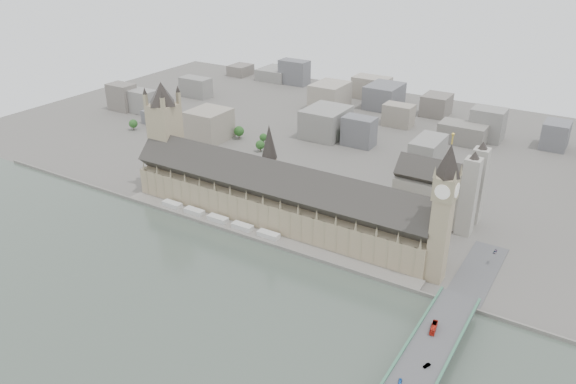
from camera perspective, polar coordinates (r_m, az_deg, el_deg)
The scene contains 17 objects.
ground at distance 451.24m, azimuth -2.56°, elevation -4.08°, with size 900.00×900.00×0.00m, color #595651.
river_thames at distance 352.62m, azimuth -18.28°, elevation -15.27°, with size 600.00×600.00×0.00m, color #3F4B42.
embankment_wall at distance 439.88m, azimuth -3.66°, elevation -4.73°, with size 600.00×1.50×3.00m, color slate.
river_terrace at distance 445.41m, azimuth -3.10°, elevation -4.38°, with size 270.00×15.00×2.00m, color slate.
terrace_tents at distance 465.60m, azimuth -7.14°, elevation -2.71°, with size 118.00×7.00×4.00m.
palace_of_westminster at distance 455.08m, azimuth -1.23°, elevation -0.55°, with size 265.00×40.73×55.44m.
elizabeth_tower at distance 379.31m, azimuth 15.53°, elevation -1.23°, with size 17.00×17.00×107.50m.
victoria_tower at distance 518.32m, azimuth -12.36°, elevation 6.08°, with size 30.00×30.00×100.00m.
central_tower at distance 450.67m, azimuth -1.91°, elevation 4.06°, with size 13.00×13.00×48.00m.
westminster_bridge at distance 326.59m, azimuth 13.32°, elevation -17.18°, with size 25.00×325.00×10.25m, color #474749.
westminster_abbey at distance 475.72m, azimuth 15.13°, elevation 0.04°, with size 68.00×36.00×64.00m.
city_skyline_inland at distance 643.17m, azimuth 9.77°, elevation 6.71°, with size 720.00×360.00×38.00m, color gray, non-canonical shape.
park_trees at distance 497.20m, azimuth 0.33°, elevation -0.12°, with size 110.00×30.00×15.00m, color #173F16, non-canonical shape.
red_bus_north at distance 344.81m, azimuth 14.58°, elevation -13.19°, with size 2.87×12.27×3.42m, color red.
car_blue at distance 309.44m, azimuth 11.32°, elevation -18.36°, with size 1.72×4.27×1.45m, color blue.
car_silver at distance 321.06m, azimuth 13.93°, elevation -16.73°, with size 1.62×4.63×1.53m, color gray.
car_approach at distance 430.62m, azimuth 20.29°, elevation -5.71°, with size 2.04×5.03×1.46m, color gray.
Camera 1 is at (222.59, -322.75, 223.41)m, focal length 35.00 mm.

